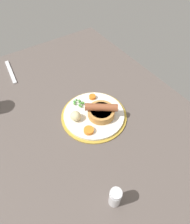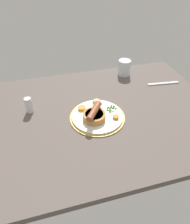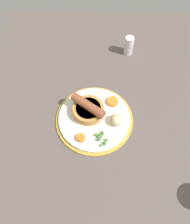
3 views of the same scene
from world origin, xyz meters
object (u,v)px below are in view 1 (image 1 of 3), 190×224
object	(u,v)px
dinner_plate	(94,115)
sausage_pudding	(101,111)
potato_chunk_0	(76,116)
carrot_slice_0	(89,130)
pea_pile	(79,103)
fork	(11,72)
carrot_slice_3	(92,97)
salt_shaker	(115,197)

from	to	relation	value
dinner_plate	sausage_pudding	bearing A→B (deg)	-134.70
dinner_plate	potato_chunk_0	world-z (taller)	potato_chunk_0
carrot_slice_0	pea_pile	bearing A→B (deg)	-15.53
fork	carrot_slice_3	bearing A→B (deg)	-142.88
sausage_pudding	fork	bearing A→B (deg)	-30.35
potato_chunk_0	carrot_slice_0	size ratio (longest dim) A/B	1.12
dinner_plate	carrot_slice_0	bearing A→B (deg)	134.05
sausage_pudding	carrot_slice_0	world-z (taller)	sausage_pudding
dinner_plate	carrot_slice_3	world-z (taller)	carrot_slice_3
sausage_pudding	pea_pile	world-z (taller)	sausage_pudding
dinner_plate	carrot_slice_3	size ratio (longest dim) A/B	9.40
dinner_plate	pea_pile	world-z (taller)	pea_pile
carrot_slice_3	fork	distance (cm)	42.41
carrot_slice_0	fork	bearing A→B (deg)	13.63
potato_chunk_0	carrot_slice_0	xyz separation A→B (cm)	(-7.29, -0.99, -1.13)
potato_chunk_0	salt_shaker	size ratio (longest dim) A/B	0.54
potato_chunk_0	carrot_slice_3	bearing A→B (deg)	-62.59
dinner_plate	salt_shaker	xyz separation A→B (cm)	(-29.06, 12.36, 3.10)
sausage_pudding	potato_chunk_0	world-z (taller)	sausage_pudding
pea_pile	potato_chunk_0	xyz separation A→B (cm)	(-5.74, 4.61, 0.86)
dinner_plate	pea_pile	bearing A→B (deg)	17.63
pea_pile	carrot_slice_3	size ratio (longest dim) A/B	1.89
dinner_plate	carrot_slice_0	distance (cm)	8.39
pea_pile	potato_chunk_0	bearing A→B (deg)	141.21
carrot_slice_3	fork	world-z (taller)	carrot_slice_3
sausage_pudding	pea_pile	xyz separation A→B (cm)	(9.22, 4.27, -1.23)
dinner_plate	potato_chunk_0	distance (cm)	7.56
sausage_pudding	carrot_slice_3	xyz separation A→B (cm)	(9.18, -2.10, -1.54)
dinner_plate	carrot_slice_3	bearing A→B (deg)	-29.22
carrot_slice_0	salt_shaker	distance (cm)	24.24
pea_pile	dinner_plate	bearing A→B (deg)	-162.37
sausage_pudding	salt_shaker	distance (cm)	30.67
salt_shaker	carrot_slice_0	bearing A→B (deg)	-15.39
dinner_plate	fork	world-z (taller)	dinner_plate
fork	salt_shaker	distance (cm)	72.85
salt_shaker	fork	bearing A→B (deg)	4.35
carrot_slice_3	sausage_pudding	bearing A→B (deg)	167.13
pea_pile	fork	world-z (taller)	pea_pile
sausage_pudding	fork	size ratio (longest dim) A/B	0.62
dinner_plate	pea_pile	xyz separation A→B (cm)	(7.29, 2.32, 1.74)
salt_shaker	sausage_pudding	bearing A→B (deg)	-27.81
pea_pile	carrot_slice_3	distance (cm)	6.38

